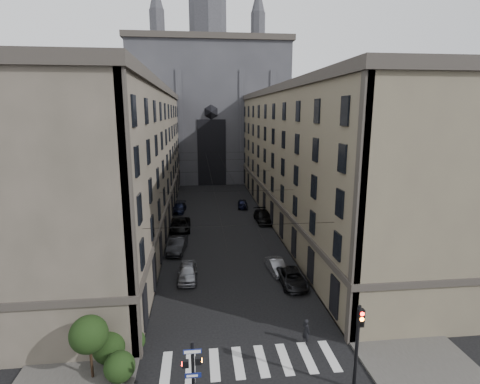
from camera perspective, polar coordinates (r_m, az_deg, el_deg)
name	(u,v)px	position (r m, az deg, el deg)	size (l,w,h in m)	color
sidewalk_left	(146,224)	(54.54, -14.16, -4.74)	(7.00, 80.00, 0.15)	#383533
sidewalk_right	(291,219)	(55.69, 7.83, -4.13)	(7.00, 80.00, 0.15)	#383533
zebra_crossing	(250,361)	(26.10, 1.52, -24.41)	(11.00, 3.20, 0.01)	beige
building_left	(120,159)	(53.17, -17.83, 4.84)	(13.60, 60.60, 18.85)	#4C463A
building_right	(313,156)	(54.66, 11.11, 5.38)	(13.60, 60.60, 18.85)	brown
gothic_tower	(209,102)	(90.80, -4.72, 13.50)	(35.00, 23.00, 58.00)	#2D2D33
pedestrian_signal_left	(193,371)	(21.75, -7.21, -25.42)	(1.02, 0.38, 4.00)	black
traffic_light_right	(358,338)	(23.17, 17.54, -20.43)	(0.34, 0.50, 5.20)	black
shrub_cluster	(106,346)	(25.55, -19.71, -21.19)	(3.90, 4.40, 3.90)	black
tram_wires	(220,173)	(52.15, -3.11, 2.95)	(14.00, 60.00, 0.43)	black
car_left_near	(188,272)	(36.40, -7.99, -11.98)	(1.78, 4.43, 1.51)	gray
car_left_midnear	(177,245)	(43.27, -9.53, -7.96)	(1.73, 4.96, 1.63)	black
car_left_midfar	(180,225)	(50.71, -9.08, -4.96)	(2.60, 5.65, 1.57)	black
car_left_far	(179,208)	(60.00, -9.26, -2.39)	(1.89, 4.65, 1.35)	black
car_right_near	(276,266)	(37.76, 5.58, -11.18)	(1.37, 3.92, 1.29)	gray
car_right_midnear	(292,278)	(35.35, 7.94, -12.89)	(2.21, 4.79, 1.33)	black
car_right_midfar	(264,217)	(53.87, 3.60, -3.78)	(2.27, 5.58, 1.62)	black
car_right_far	(243,204)	(61.77, 0.40, -1.82)	(1.57, 3.89, 1.33)	black
pedestrian	(306,331)	(27.56, 10.04, -20.17)	(0.66, 0.43, 1.81)	black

